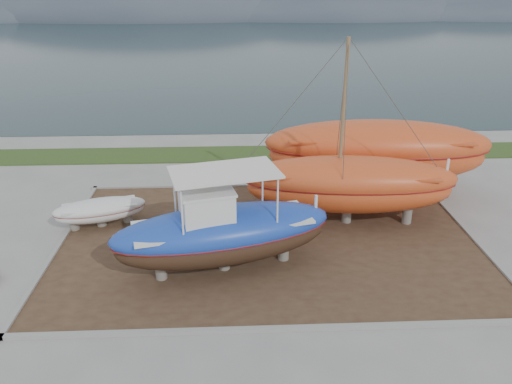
{
  "coord_description": "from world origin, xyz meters",
  "views": [
    {
      "loc": [
        -1.41,
        -15.32,
        10.87
      ],
      "look_at": [
        -0.55,
        4.0,
        2.36
      ],
      "focal_mm": 35.0,
      "sensor_mm": 36.0,
      "label": 1
    }
  ],
  "objects_px": {
    "orange_sailboat": "(353,136)",
    "white_dinghy": "(100,213)",
    "orange_bare_hull": "(376,158)",
    "blue_caique": "(223,222)"
  },
  "relations": [
    {
      "from": "orange_sailboat",
      "to": "white_dinghy",
      "type": "bearing_deg",
      "value": -176.02
    },
    {
      "from": "orange_sailboat",
      "to": "orange_bare_hull",
      "type": "relative_size",
      "value": 0.84
    },
    {
      "from": "orange_sailboat",
      "to": "orange_bare_hull",
      "type": "height_order",
      "value": "orange_sailboat"
    },
    {
      "from": "orange_sailboat",
      "to": "blue_caique",
      "type": "bearing_deg",
      "value": -141.5
    },
    {
      "from": "blue_caique",
      "to": "orange_sailboat",
      "type": "relative_size",
      "value": 0.88
    },
    {
      "from": "orange_sailboat",
      "to": "orange_bare_hull",
      "type": "xyz_separation_m",
      "value": [
        2.17,
        3.4,
        -2.3
      ]
    },
    {
      "from": "white_dinghy",
      "to": "orange_sailboat",
      "type": "relative_size",
      "value": 0.43
    },
    {
      "from": "orange_bare_hull",
      "to": "blue_caique",
      "type": "bearing_deg",
      "value": -132.97
    },
    {
      "from": "orange_sailboat",
      "to": "orange_bare_hull",
      "type": "bearing_deg",
      "value": 62.19
    },
    {
      "from": "blue_caique",
      "to": "white_dinghy",
      "type": "distance_m",
      "value": 7.15
    }
  ]
}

